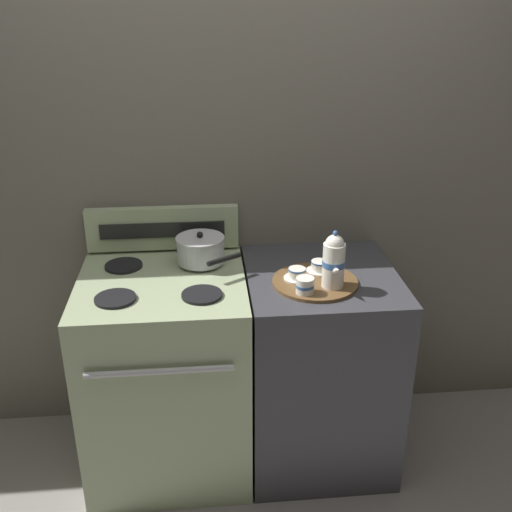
{
  "coord_description": "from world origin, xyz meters",
  "views": [
    {
      "loc": [
        -0.14,
        -2.23,
        2.01
      ],
      "look_at": [
        0.07,
        0.03,
        1.0
      ],
      "focal_mm": 42.0,
      "sensor_mm": 36.0,
      "label": 1
    }
  ],
  "objects_px": {
    "saucepan": "(201,249)",
    "teacup_left": "(297,274)",
    "stove": "(168,373)",
    "serving_tray": "(315,282)",
    "creamer_jug": "(305,285)",
    "teapot": "(334,261)",
    "teacup_right": "(319,266)"
  },
  "relations": [
    {
      "from": "saucepan",
      "to": "teacup_left",
      "type": "xyz_separation_m",
      "value": [
        0.39,
        -0.21,
        -0.03
      ]
    },
    {
      "from": "stove",
      "to": "teacup_left",
      "type": "distance_m",
      "value": 0.75
    },
    {
      "from": "stove",
      "to": "saucepan",
      "type": "distance_m",
      "value": 0.57
    },
    {
      "from": "serving_tray",
      "to": "creamer_jug",
      "type": "distance_m",
      "value": 0.13
    },
    {
      "from": "saucepan",
      "to": "creamer_jug",
      "type": "xyz_separation_m",
      "value": [
        0.4,
        -0.34,
        -0.02
      ]
    },
    {
      "from": "teacup_left",
      "to": "teapot",
      "type": "bearing_deg",
      "value": -31.11
    },
    {
      "from": "teacup_left",
      "to": "teacup_right",
      "type": "xyz_separation_m",
      "value": [
        0.11,
        0.07,
        0.0
      ]
    },
    {
      "from": "saucepan",
      "to": "creamer_jug",
      "type": "relative_size",
      "value": 4.24
    },
    {
      "from": "teacup_right",
      "to": "serving_tray",
      "type": "bearing_deg",
      "value": -111.05
    },
    {
      "from": "teacup_right",
      "to": "teacup_left",
      "type": "bearing_deg",
      "value": -147.74
    },
    {
      "from": "stove",
      "to": "serving_tray",
      "type": "height_order",
      "value": "serving_tray"
    },
    {
      "from": "stove",
      "to": "teacup_left",
      "type": "relative_size",
      "value": 8.47
    },
    {
      "from": "teacup_left",
      "to": "creamer_jug",
      "type": "bearing_deg",
      "value": -85.01
    },
    {
      "from": "teapot",
      "to": "creamer_jug",
      "type": "relative_size",
      "value": 3.25
    },
    {
      "from": "serving_tray",
      "to": "creamer_jug",
      "type": "relative_size",
      "value": 4.79
    },
    {
      "from": "teapot",
      "to": "teacup_right",
      "type": "height_order",
      "value": "teapot"
    },
    {
      "from": "teapot",
      "to": "teacup_left",
      "type": "bearing_deg",
      "value": 148.89
    },
    {
      "from": "teacup_right",
      "to": "teapot",
      "type": "bearing_deg",
      "value": -80.13
    },
    {
      "from": "stove",
      "to": "teacup_right",
      "type": "relative_size",
      "value": 8.47
    },
    {
      "from": "teapot",
      "to": "creamer_jug",
      "type": "xyz_separation_m",
      "value": [
        -0.12,
        -0.05,
        -0.08
      ]
    },
    {
      "from": "teacup_right",
      "to": "creamer_jug",
      "type": "relative_size",
      "value": 1.5
    },
    {
      "from": "stove",
      "to": "teacup_right",
      "type": "xyz_separation_m",
      "value": [
        0.66,
        0.0,
        0.49
      ]
    },
    {
      "from": "teacup_right",
      "to": "creamer_jug",
      "type": "bearing_deg",
      "value": -116.15
    },
    {
      "from": "saucepan",
      "to": "teacup_left",
      "type": "relative_size",
      "value": 2.83
    },
    {
      "from": "teapot",
      "to": "teacup_right",
      "type": "xyz_separation_m",
      "value": [
        -0.03,
        0.15,
        -0.09
      ]
    },
    {
      "from": "serving_tray",
      "to": "teacup_left",
      "type": "distance_m",
      "value": 0.08
    },
    {
      "from": "saucepan",
      "to": "teacup_right",
      "type": "distance_m",
      "value": 0.52
    },
    {
      "from": "teacup_left",
      "to": "teacup_right",
      "type": "relative_size",
      "value": 1.0
    },
    {
      "from": "teacup_left",
      "to": "saucepan",
      "type": "bearing_deg",
      "value": 151.39
    },
    {
      "from": "teacup_right",
      "to": "creamer_jug",
      "type": "xyz_separation_m",
      "value": [
        -0.09,
        -0.19,
        0.01
      ]
    },
    {
      "from": "stove",
      "to": "teapot",
      "type": "xyz_separation_m",
      "value": [
        0.69,
        -0.14,
        0.58
      ]
    },
    {
      "from": "saucepan",
      "to": "stove",
      "type": "bearing_deg",
      "value": -138.39
    }
  ]
}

